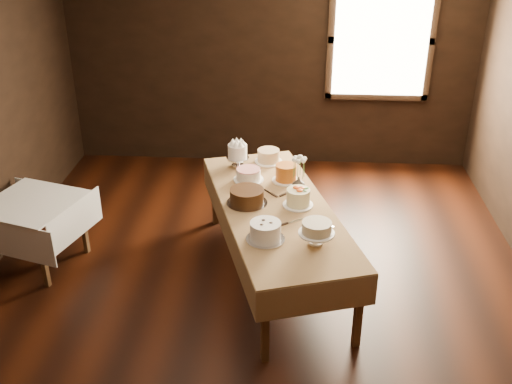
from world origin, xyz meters
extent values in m
cube|color=black|center=(0.00, 0.00, 0.00)|extent=(5.00, 6.00, 0.01)
cube|color=black|center=(0.00, 3.00, 1.40)|extent=(5.00, 0.02, 2.80)
cube|color=#FFEABF|center=(1.30, 2.94, 1.60)|extent=(1.10, 0.05, 1.30)
cube|color=#442B17|center=(0.13, -0.75, 0.32)|extent=(0.07, 0.07, 0.65)
cube|color=#442B17|center=(-0.51, 1.31, 0.32)|extent=(0.07, 0.07, 0.65)
cube|color=#442B17|center=(0.83, -0.54, 0.32)|extent=(0.07, 0.07, 0.65)
cube|color=#442B17|center=(0.20, 1.52, 0.32)|extent=(0.07, 0.07, 0.65)
cube|color=#442B17|center=(0.16, 0.39, 0.69)|extent=(1.48, 2.42, 0.04)
cube|color=tan|center=(0.16, 0.39, 0.72)|extent=(1.56, 2.49, 0.01)
cube|color=#442B17|center=(-2.28, 0.83, 0.30)|extent=(0.05, 0.05, 0.60)
cube|color=#442B17|center=(-1.88, 0.07, 0.30)|extent=(0.05, 0.05, 0.60)
cube|color=#442B17|center=(-1.70, 0.65, 0.30)|extent=(0.05, 0.05, 0.60)
cube|color=#442B17|center=(-2.08, 0.45, 0.62)|extent=(0.88, 0.88, 0.04)
cube|color=white|center=(-2.08, 0.45, 0.65)|extent=(0.98, 0.98, 0.01)
cylinder|color=silver|center=(-0.25, 1.21, 0.78)|extent=(0.23, 0.23, 0.11)
cylinder|color=white|center=(-0.25, 1.21, 0.90)|extent=(0.27, 0.27, 0.13)
cylinder|color=white|center=(0.05, 1.33, 0.73)|extent=(0.28, 0.28, 0.01)
cylinder|color=beige|center=(0.05, 1.33, 0.79)|extent=(0.31, 0.31, 0.12)
cylinder|color=white|center=(-0.12, 0.89, 0.73)|extent=(0.29, 0.29, 0.01)
cylinder|color=white|center=(-0.12, 0.89, 0.78)|extent=(0.33, 0.33, 0.10)
cylinder|color=white|center=(0.24, 0.90, 0.73)|extent=(0.26, 0.26, 0.01)
cylinder|color=#BE601B|center=(0.24, 0.90, 0.81)|extent=(0.28, 0.28, 0.15)
cylinder|color=silver|center=(-0.09, 0.42, 0.73)|extent=(0.36, 0.36, 0.01)
cylinder|color=#391E0B|center=(-0.09, 0.42, 0.80)|extent=(0.32, 0.32, 0.13)
cylinder|color=white|center=(0.36, 0.41, 0.73)|extent=(0.27, 0.27, 0.01)
cylinder|color=beige|center=(0.36, 0.41, 0.80)|extent=(0.27, 0.27, 0.14)
cylinder|color=silver|center=(0.10, -0.18, 0.73)|extent=(0.31, 0.31, 0.01)
cylinder|color=white|center=(0.10, -0.18, 0.80)|extent=(0.35, 0.35, 0.15)
cylinder|color=white|center=(0.50, -0.21, 0.78)|extent=(0.29, 0.29, 0.11)
cylinder|color=beige|center=(0.50, -0.21, 0.88)|extent=(0.32, 0.32, 0.09)
cube|color=silver|center=(0.33, 0.13, 0.72)|extent=(0.21, 0.16, 0.01)
cube|color=silver|center=(0.58, 0.08, 0.72)|extent=(0.23, 0.11, 0.01)
cube|color=silver|center=(0.06, 0.68, 0.72)|extent=(0.18, 0.20, 0.01)
cube|color=silver|center=(0.31, 0.69, 0.72)|extent=(0.19, 0.19, 0.01)
imported|color=#2D2823|center=(0.36, 0.73, 0.78)|extent=(0.15, 0.15, 0.12)
camera|label=1|loc=(0.29, -4.25, 3.23)|focal=42.17mm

